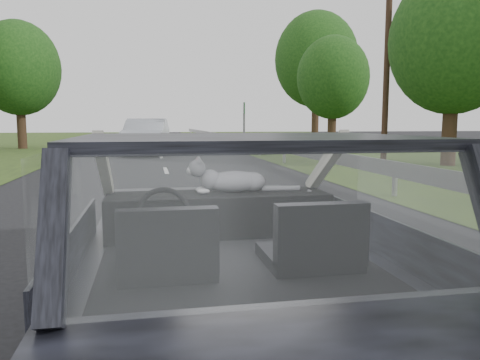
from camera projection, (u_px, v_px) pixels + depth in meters
name	position (u px, v px, depth m)	size (l,w,h in m)	color
subject_car	(233.00, 254.00, 2.80)	(1.80, 4.00, 1.45)	black
dashboard	(218.00, 214.00, 3.39)	(1.58, 0.45, 0.30)	black
driver_seat	(167.00, 245.00, 2.42)	(0.50, 0.72, 0.42)	black
passenger_seat	(314.00, 237.00, 2.57)	(0.50, 0.72, 0.42)	black
steering_wheel	(164.00, 214.00, 3.02)	(0.36, 0.36, 0.04)	black
cat	(234.00, 180.00, 3.43)	(0.60, 0.19, 0.27)	gray
guardrail	(320.00, 155.00, 13.37)	(0.05, 90.00, 0.32)	#9A9A9A
other_car	(146.00, 137.00, 21.95)	(2.02, 5.12, 1.68)	silver
highway_sign	(244.00, 126.00, 25.41)	(0.10, 1.03, 2.57)	#175522
utility_pole	(387.00, 67.00, 18.12)	(0.24, 0.24, 7.30)	#412C1F
tree_0	(453.00, 70.00, 15.96)	(4.32, 4.32, 6.54)	#11350F
tree_2	(333.00, 94.00, 26.75)	(4.10, 4.10, 6.22)	#11350F
tree_3	(316.00, 79.00, 36.88)	(6.50, 6.50, 9.85)	#11350F
tree_6	(19.00, 87.00, 26.40)	(4.60, 4.60, 6.98)	#11350F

